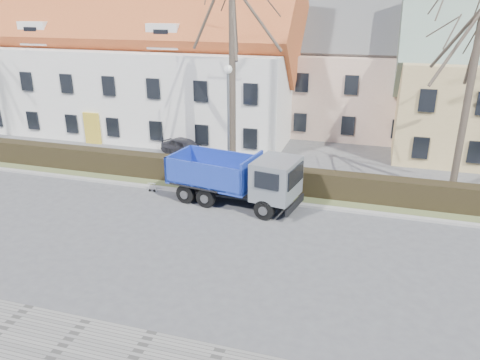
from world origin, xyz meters
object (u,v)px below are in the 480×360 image
(streetlight, at_px, (228,124))
(parked_car_a, at_px, (186,148))
(dump_truck, at_px, (230,177))
(cart_frame, at_px, (149,187))

(streetlight, bearing_deg, parked_car_a, 141.95)
(streetlight, xyz_separation_m, parked_car_a, (-3.89, 3.05, -2.59))
(dump_truck, height_order, parked_car_a, dump_truck)
(dump_truck, distance_m, streetlight, 3.66)
(cart_frame, bearing_deg, streetlight, 39.55)
(dump_truck, xyz_separation_m, cart_frame, (-4.51, 0.10, -1.08))
(dump_truck, xyz_separation_m, parked_car_a, (-4.90, 6.04, -0.74))
(cart_frame, bearing_deg, parked_car_a, 93.83)
(dump_truck, height_order, streetlight, streetlight)
(cart_frame, bearing_deg, dump_truck, -1.30)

